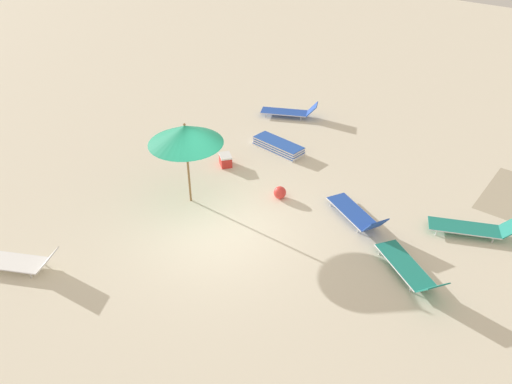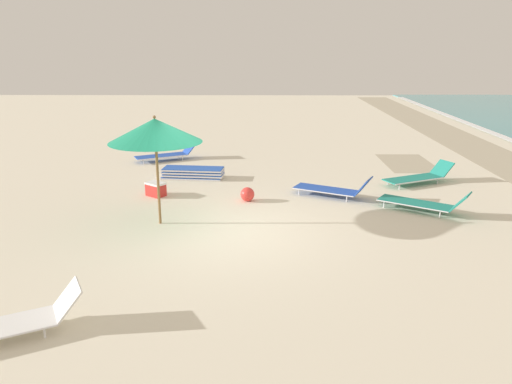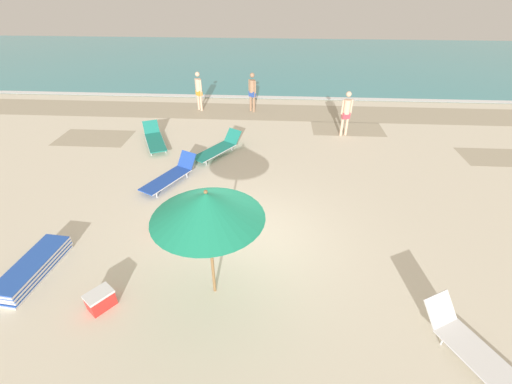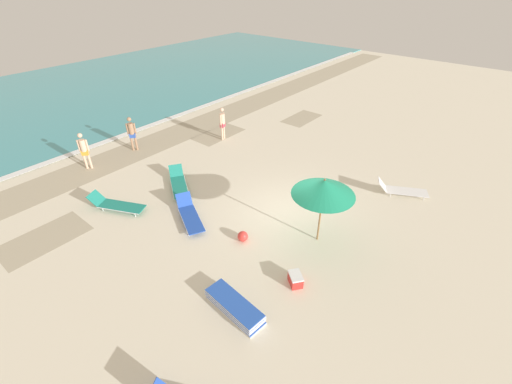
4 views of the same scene
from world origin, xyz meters
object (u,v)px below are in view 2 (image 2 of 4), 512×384
(lounger_stack, at_px, (193,173))
(beach_umbrella, at_px, (155,131))
(sun_lounger_near_water_left, at_px, (9,323))
(sun_lounger_near_water_right, at_px, (167,154))
(sun_lounger_beside_umbrella, at_px, (334,189))
(beach_ball, at_px, (247,194))
(cooler_box, at_px, (156,189))
(sun_lounger_under_umbrella, at_px, (419,176))
(sun_lounger_mid_beach_solo, at_px, (424,203))

(lounger_stack, bearing_deg, beach_umbrella, 2.36)
(lounger_stack, relative_size, sun_lounger_near_water_left, 0.93)
(sun_lounger_near_water_right, bearing_deg, sun_lounger_beside_umbrella, 23.52)
(beach_umbrella, relative_size, sun_lounger_near_water_left, 1.19)
(beach_ball, distance_m, cooler_box, 2.52)
(beach_ball, bearing_deg, beach_umbrella, -48.87)
(sun_lounger_near_water_right, bearing_deg, cooler_box, -20.54)
(sun_lounger_under_umbrella, relative_size, sun_lounger_beside_umbrella, 1.07)
(lounger_stack, relative_size, beach_ball, 5.24)
(sun_lounger_near_water_left, distance_m, beach_ball, 7.05)
(sun_lounger_beside_umbrella, bearing_deg, beach_umbrella, -36.76)
(sun_lounger_near_water_left, bearing_deg, beach_ball, 125.54)
(sun_lounger_near_water_right, relative_size, cooler_box, 3.56)
(sun_lounger_beside_umbrella, bearing_deg, sun_lounger_mid_beach_solo, 87.20)
(sun_lounger_under_umbrella, height_order, beach_ball, sun_lounger_under_umbrella)
(sun_lounger_near_water_left, height_order, beach_ball, sun_lounger_near_water_left)
(beach_umbrella, bearing_deg, sun_lounger_near_water_left, -14.57)
(sun_lounger_near_water_right, bearing_deg, beach_ball, 5.12)
(lounger_stack, xyz_separation_m, sun_lounger_near_water_right, (-2.44, -1.23, 0.05))
(lounger_stack, relative_size, sun_lounger_beside_umbrella, 0.92)
(sun_lounger_near_water_left, relative_size, beach_ball, 5.64)
(sun_lounger_mid_beach_solo, relative_size, cooler_box, 3.43)
(sun_lounger_near_water_right, height_order, beach_ball, sun_lounger_near_water_right)
(beach_umbrella, distance_m, sun_lounger_under_umbrella, 7.96)
(beach_ball, bearing_deg, cooler_box, -100.23)
(beach_umbrella, relative_size, lounger_stack, 1.28)
(sun_lounger_under_umbrella, distance_m, sun_lounger_beside_umbrella, 3.01)
(sun_lounger_beside_umbrella, bearing_deg, sun_lounger_near_water_right, -102.66)
(sun_lounger_mid_beach_solo, height_order, beach_ball, sun_lounger_mid_beach_solo)
(lounger_stack, distance_m, sun_lounger_near_water_left, 8.72)
(sun_lounger_beside_umbrella, relative_size, sun_lounger_mid_beach_solo, 1.00)
(beach_ball, bearing_deg, sun_lounger_under_umbrella, 109.37)
(sun_lounger_under_umbrella, bearing_deg, sun_lounger_mid_beach_solo, -39.51)
(sun_lounger_under_umbrella, bearing_deg, lounger_stack, -119.85)
(sun_lounger_beside_umbrella, distance_m, cooler_box, 4.77)
(sun_lounger_under_umbrella, xyz_separation_m, sun_lounger_beside_umbrella, (1.36, -2.68, 0.01))
(beach_umbrella, relative_size, cooler_box, 4.02)
(sun_lounger_mid_beach_solo, distance_m, beach_ball, 4.40)
(beach_umbrella, bearing_deg, lounger_stack, 176.77)
(sun_lounger_beside_umbrella, xyz_separation_m, sun_lounger_mid_beach_solo, (1.17, 2.04, -0.00))
(sun_lounger_under_umbrella, distance_m, sun_lounger_mid_beach_solo, 2.61)
(sun_lounger_near_water_right, bearing_deg, lounger_stack, -0.10)
(beach_ball, xyz_separation_m, cooler_box, (-0.45, -2.48, 0.00))
(sun_lounger_under_umbrella, height_order, sun_lounger_near_water_left, sun_lounger_near_water_left)
(sun_lounger_near_water_right, xyz_separation_m, sun_lounger_mid_beach_solo, (5.52, 7.28, 0.00))
(cooler_box, bearing_deg, sun_lounger_under_umbrella, 47.38)
(sun_lounger_beside_umbrella, bearing_deg, beach_ball, -53.40)
(beach_umbrella, distance_m, sun_lounger_near_water_left, 5.13)
(sun_lounger_near_water_right, bearing_deg, beach_umbrella, -17.93)
(cooler_box, bearing_deg, sun_lounger_mid_beach_solo, 27.22)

